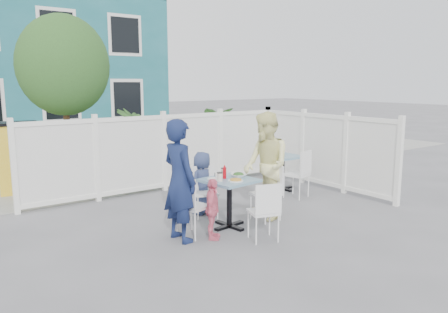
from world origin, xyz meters
TOP-DOWN VIEW (x-y plane):
  - ground at (0.00, 0.00)m, footprint 80.00×80.00m
  - near_sidewalk at (0.00, 3.80)m, footprint 24.00×2.60m
  - street at (0.00, 7.50)m, footprint 24.00×5.00m
  - far_sidewalk at (0.00, 10.60)m, footprint 24.00×1.60m
  - building at (-0.50, 14.00)m, footprint 11.00×6.00m
  - fence_back at (0.10, 2.40)m, footprint 5.86×0.08m
  - fence_right at (3.00, 0.60)m, footprint 0.08×3.66m
  - tree at (-1.60, 3.30)m, footprint 1.80×1.62m
  - utility_cabinet at (-2.42, 4.00)m, footprint 0.83×0.65m
  - potted_shrub_a at (-0.25, 3.10)m, footprint 1.35×1.35m
  - potted_shrub_b at (2.00, 3.00)m, footprint 1.87×1.91m
  - main_table at (-0.22, -0.33)m, footprint 0.83×0.83m
  - spare_table at (2.17, 0.98)m, footprint 0.70×0.70m
  - chair_left at (-0.97, -0.34)m, footprint 0.51×0.52m
  - chair_right at (0.57, -0.38)m, footprint 0.41×0.43m
  - chair_back at (-0.20, 0.40)m, footprint 0.50×0.50m
  - chair_near at (-0.19, -1.15)m, footprint 0.50×0.49m
  - chair_spare at (1.97, 0.27)m, footprint 0.53×0.52m
  - man at (-1.14, -0.36)m, footprint 0.46×0.67m
  - woman at (0.55, -0.31)m, footprint 0.93×1.05m
  - boy at (-0.16, 0.54)m, footprint 0.62×0.50m
  - toddler at (-0.74, -0.61)m, footprint 0.52×0.54m
  - plate_main at (-0.23, -0.49)m, footprint 0.24×0.24m
  - plate_side at (-0.43, -0.21)m, footprint 0.23×0.23m
  - salad_bowl at (-0.03, -0.31)m, footprint 0.23×0.23m
  - coffee_cup_a at (-0.43, -0.36)m, footprint 0.08×0.08m
  - coffee_cup_b at (-0.18, -0.12)m, footprint 0.09×0.09m
  - ketchup_bottle at (-0.26, -0.25)m, footprint 0.05×0.05m
  - salt_shaker at (-0.31, -0.10)m, footprint 0.03×0.03m
  - pepper_shaker at (-0.29, -0.04)m, footprint 0.03×0.03m

SIDE VIEW (x-z plane):
  - ground at x=0.00m, z-range 0.00..0.00m
  - street at x=0.00m, z-range 0.00..0.01m
  - near_sidewalk at x=0.00m, z-range 0.00..0.01m
  - far_sidewalk at x=0.00m, z-range 0.00..0.01m
  - toddler at x=-0.74m, z-range 0.00..0.90m
  - chair_back at x=-0.20m, z-range 0.07..0.92m
  - chair_near at x=-0.19m, z-range 0.07..0.94m
  - chair_right at x=0.57m, z-range 0.08..0.99m
  - chair_left at x=-0.97m, z-range 0.08..1.00m
  - boy at x=-0.16m, z-range 0.00..1.09m
  - chair_spare at x=1.97m, z-range 0.08..1.03m
  - spare_table at x=2.17m, z-range 0.20..0.94m
  - main_table at x=-0.22m, z-range 0.21..0.99m
  - utility_cabinet at x=-2.42m, z-range 0.00..1.41m
  - fence_right at x=3.00m, z-range -0.02..1.58m
  - fence_back at x=0.10m, z-range -0.02..1.58m
  - plate_main at x=-0.23m, z-range 0.78..0.79m
  - plate_side at x=-0.43m, z-range 0.78..0.79m
  - potted_shrub_b at x=2.00m, z-range 0.00..1.61m
  - salad_bowl at x=-0.03m, z-range 0.78..0.84m
  - pepper_shaker at x=-0.29m, z-range 0.78..0.84m
  - salt_shaker at x=-0.31m, z-range 0.78..0.86m
  - coffee_cup_a at x=-0.43m, z-range 0.78..0.91m
  - coffee_cup_b at x=-0.18m, z-range 0.78..0.91m
  - potted_shrub_a at x=-0.25m, z-range 0.00..1.71m
  - ketchup_bottle at x=-0.26m, z-range 0.78..0.95m
  - man at x=-1.14m, z-range 0.00..1.77m
  - woman at x=0.55m, z-range 0.00..1.80m
  - tree at x=-1.60m, z-range 0.80..4.39m
  - building at x=-0.50m, z-range 0.00..6.00m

